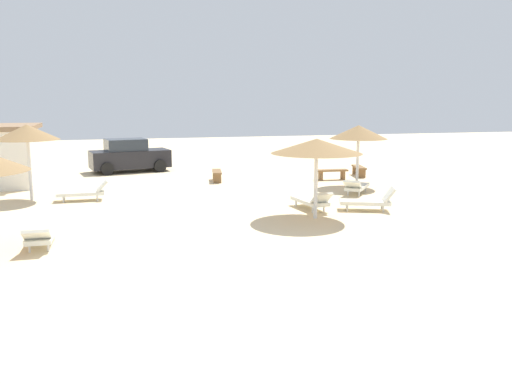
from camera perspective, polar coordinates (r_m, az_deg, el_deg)
ground_plane at (r=12.30m, az=3.59°, el=-7.91°), size 80.00×80.00×0.00m
parasol_0 at (r=16.67m, az=6.58°, el=4.94°), size 2.89×2.89×2.56m
parasol_1 at (r=23.02m, az=11.04°, el=6.37°), size 2.46×2.46×2.67m
parasol_4 at (r=21.30m, az=-23.56°, el=5.92°), size 2.33×2.33×2.85m
lounger_0 at (r=18.44m, az=12.15°, el=-0.97°), size 1.95×1.26×0.81m
lounger_1 at (r=21.46m, az=10.82°, el=0.59°), size 1.69×1.88×0.68m
lounger_2 at (r=14.74m, az=-22.29°, el=-4.35°), size 0.64×1.91×0.67m
lounger_4 at (r=20.81m, az=-18.10°, el=-0.01°), size 1.88×0.67×0.76m
lounger_5 at (r=18.26m, az=6.05°, el=-0.93°), size 0.92×1.96×0.74m
bench_0 at (r=25.05m, az=8.22°, el=2.10°), size 1.52×0.49×0.49m
bench_1 at (r=24.46m, az=-4.26°, el=1.98°), size 0.62×1.54×0.49m
bench_2 at (r=26.47m, az=11.09°, el=2.44°), size 0.69×1.55×0.49m
parked_car at (r=28.35m, az=-13.58°, el=3.82°), size 4.25×2.58×1.72m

